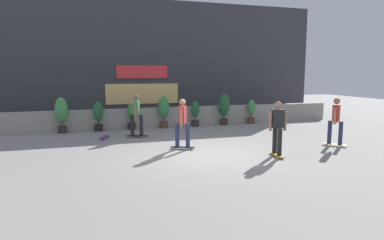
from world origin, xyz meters
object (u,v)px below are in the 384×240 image
object	(u,v)px
potted_plant_6	(251,111)
skateboard_near_camera	(105,137)
potted_plant_1	(98,115)
potted_plant_3	(164,110)
potted_plant_0	(61,112)
potted_plant_4	(195,113)
skater_by_wall_left	(137,114)
skater_far_left	(278,126)
potted_plant_5	(224,107)
skater_foreground	(336,120)
potted_plant_2	(131,116)
skater_mid_plaza	(182,122)

from	to	relation	value
potted_plant_6	skateboard_near_camera	bearing A→B (deg)	-166.06
potted_plant_1	potted_plant_3	world-z (taller)	potted_plant_3
potted_plant_0	potted_plant_4	size ratio (longest dim) A/B	1.25
potted_plant_0	skater_by_wall_left	bearing A→B (deg)	-34.46
potted_plant_0	skater_far_left	distance (m)	9.15
potted_plant_5	skater_far_left	bearing A→B (deg)	-98.72
skater_far_left	potted_plant_5	bearing A→B (deg)	81.28
potted_plant_3	skater_foreground	distance (m)	7.48
potted_plant_3	potted_plant_4	distance (m)	1.55
potted_plant_2	skater_by_wall_left	xyz separation A→B (m)	(-0.06, -1.98, 0.31)
potted_plant_5	skateboard_near_camera	distance (m)	6.17
skater_by_wall_left	skater_mid_plaza	bearing A→B (deg)	-66.71
skater_foreground	skater_by_wall_left	distance (m)	7.37
skater_by_wall_left	potted_plant_6	bearing A→B (deg)	18.02
potted_plant_1	potted_plant_3	xyz separation A→B (m)	(2.94, -0.00, 0.13)
potted_plant_1	potted_plant_4	world-z (taller)	potted_plant_1
potted_plant_4	skater_mid_plaza	xyz separation A→B (m)	(-1.97, -4.60, 0.28)
potted_plant_1	skater_mid_plaza	distance (m)	5.24
potted_plant_0	potted_plant_1	world-z (taller)	potted_plant_0
skater_mid_plaza	potted_plant_3	bearing A→B (deg)	84.63
potted_plant_3	skateboard_near_camera	distance (m)	3.44
potted_plant_5	skateboard_near_camera	bearing A→B (deg)	-162.69
potted_plant_2	skater_foreground	size ratio (longest dim) A/B	0.70
skater_by_wall_left	skateboard_near_camera	bearing A→B (deg)	172.65
potted_plant_2	skateboard_near_camera	distance (m)	2.31
potted_plant_2	skater_far_left	bearing A→B (deg)	-61.24
potted_plant_1	skater_mid_plaza	world-z (taller)	skater_mid_plaza
skateboard_near_camera	potted_plant_3	bearing A→B (deg)	32.95
skater_mid_plaza	skater_foreground	distance (m)	5.33
potted_plant_2	potted_plant_4	world-z (taller)	potted_plant_4
potted_plant_3	skater_by_wall_left	distance (m)	2.52
potted_plant_3	potted_plant_6	xyz separation A→B (m)	(4.52, 0.00, -0.21)
potted_plant_4	skater_foreground	bearing A→B (deg)	-60.72
potted_plant_4	potted_plant_5	distance (m)	1.51
potted_plant_6	skater_mid_plaza	size ratio (longest dim) A/B	0.72
skater_by_wall_left	skateboard_near_camera	size ratio (longest dim) A/B	2.07
skater_mid_plaza	skater_foreground	size ratio (longest dim) A/B	1.00
potted_plant_1	potted_plant_4	size ratio (longest dim) A/B	1.06
potted_plant_2	potted_plant_5	size ratio (longest dim) A/B	0.78
potted_plant_1	potted_plant_2	bearing A→B (deg)	0.00
potted_plant_5	skater_foreground	world-z (taller)	skater_foreground
potted_plant_4	potted_plant_3	bearing A→B (deg)	-180.00
potted_plant_0	skater_foreground	world-z (taller)	skater_foreground
skater_mid_plaza	skateboard_near_camera	size ratio (longest dim) A/B	2.07
potted_plant_6	skater_foreground	size ratio (longest dim) A/B	0.72
potted_plant_3	skater_foreground	size ratio (longest dim) A/B	0.87
potted_plant_4	skater_mid_plaza	world-z (taller)	skater_mid_plaza
potted_plant_6	skater_foreground	xyz separation A→B (m)	(0.24, -5.76, 0.29)
potted_plant_5	skater_by_wall_left	distance (m)	5.00
potted_plant_4	skater_far_left	world-z (taller)	skater_far_left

